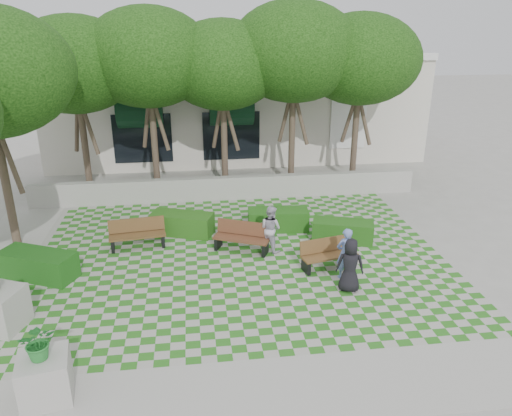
{
  "coord_description": "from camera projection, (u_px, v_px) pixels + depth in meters",
  "views": [
    {
      "loc": [
        -1.32,
        -12.29,
        6.84
      ],
      "look_at": [
        0.5,
        1.5,
        1.4
      ],
      "focal_mm": 35.0,
      "sensor_mm": 36.0,
      "label": 1
    }
  ],
  "objects": [
    {
      "name": "building",
      "position": [
        233.0,
        102.0,
        26.2
      ],
      "size": [
        18.0,
        8.92,
        5.15
      ],
      "color": "beige",
      "rests_on": "ground"
    },
    {
      "name": "sidewalk_south",
      "position": [
        272.0,
        392.0,
        9.66
      ],
      "size": [
        16.0,
        2.0,
        0.01
      ],
      "primitive_type": "cube",
      "color": "#9E9B93",
      "rests_on": "ground"
    },
    {
      "name": "bench_west",
      "position": [
        137.0,
        234.0,
        15.49
      ],
      "size": [
        1.77,
        0.78,
        0.9
      ],
      "rotation": [
        0.0,
        0.0,
        0.12
      ],
      "color": "#52371C",
      "rests_on": "ground"
    },
    {
      "name": "hedge_west",
      "position": [
        38.0,
        265.0,
        13.75
      ],
      "size": [
        2.29,
        1.67,
        0.74
      ],
      "primitive_type": "cube",
      "rotation": [
        0.0,
        0.0,
        -0.43
      ],
      "color": "#164B14",
      "rests_on": "ground"
    },
    {
      "name": "person_blue",
      "position": [
        345.0,
        253.0,
        13.59
      ],
      "size": [
        0.59,
        0.44,
        1.47
      ],
      "primitive_type": "imported",
      "rotation": [
        0.0,
        0.0,
        3.31
      ],
      "color": "#6D81C8",
      "rests_on": "ground"
    },
    {
      "name": "retaining_wall",
      "position": [
        228.0,
        188.0,
        19.56
      ],
      "size": [
        15.0,
        0.36,
        0.9
      ],
      "primitive_type": "cube",
      "color": "#9E9B93",
      "rests_on": "ground"
    },
    {
      "name": "hedge_east",
      "position": [
        343.0,
        231.0,
        15.98
      ],
      "size": [
        2.06,
        1.33,
        0.67
      ],
      "primitive_type": "cube",
      "rotation": [
        0.0,
        0.0,
        -0.32
      ],
      "color": "#1B4B14",
      "rests_on": "ground"
    },
    {
      "name": "hedge_midright",
      "position": [
        278.0,
        220.0,
        16.81
      ],
      "size": [
        2.07,
        0.97,
        0.7
      ],
      "primitive_type": "cube",
      "rotation": [
        0.0,
        0.0,
        -0.09
      ],
      "color": "#1C4E14",
      "rests_on": "ground"
    },
    {
      "name": "bench_mid",
      "position": [
        242.0,
        238.0,
        15.27
      ],
      "size": [
        1.8,
        1.23,
        0.9
      ],
      "rotation": [
        0.0,
        0.0,
        -0.43
      ],
      "color": "#532F1C",
      "rests_on": "ground"
    },
    {
      "name": "person_white",
      "position": [
        271.0,
        228.0,
        15.19
      ],
      "size": [
        0.89,
        0.89,
        1.45
      ],
      "primitive_type": "imported",
      "rotation": [
        0.0,
        0.0,
        2.33
      ],
      "color": "silver",
      "rests_on": "ground"
    },
    {
      "name": "bench_east",
      "position": [
        328.0,
        254.0,
        14.25
      ],
      "size": [
        1.71,
        0.88,
        0.86
      ],
      "rotation": [
        0.0,
        0.0,
        0.22
      ],
      "color": "brown",
      "rests_on": "ground"
    },
    {
      "name": "lawn",
      "position": [
        242.0,
        258.0,
        14.92
      ],
      "size": [
        12.0,
        12.0,
        0.0
      ],
      "primitive_type": "plane",
      "color": "#2B721E",
      "rests_on": "ground"
    },
    {
      "name": "planter_back",
      "position": [
        0.0,
        307.0,
        11.46
      ],
      "size": [
        1.22,
        1.22,
        1.6
      ],
      "rotation": [
        0.0,
        0.0,
        -0.32
      ],
      "color": "#9E9B93",
      "rests_on": "ground"
    },
    {
      "name": "person_dark",
      "position": [
        350.0,
        265.0,
        12.95
      ],
      "size": [
        0.82,
        0.65,
        1.47
      ],
      "primitive_type": "imported",
      "rotation": [
        0.0,
        0.0,
        2.85
      ],
      "color": "black",
      "rests_on": "ground"
    },
    {
      "name": "hedge_midleft",
      "position": [
        182.0,
        224.0,
        16.48
      ],
      "size": [
        2.18,
        1.46,
        0.71
      ],
      "primitive_type": "cube",
      "rotation": [
        0.0,
        0.0,
        -0.35
      ],
      "color": "#204F15",
      "rests_on": "ground"
    },
    {
      "name": "ground",
      "position": [
        245.0,
        274.0,
        14.0
      ],
      "size": [
        90.0,
        90.0,
        0.0
      ],
      "primitive_type": "plane",
      "color": "gray",
      "rests_on": "ground"
    },
    {
      "name": "tree_row",
      "position": [
        172.0,
        64.0,
        17.39
      ],
      "size": [
        17.7,
        13.4,
        7.41
      ],
      "color": "#47382B",
      "rests_on": "ground"
    },
    {
      "name": "planter_front",
      "position": [
        44.0,
        369.0,
        9.29
      ],
      "size": [
        1.06,
        1.06,
        1.62
      ],
      "rotation": [
        0.0,
        0.0,
        0.18
      ],
      "color": "#9E9B93",
      "rests_on": "ground"
    }
  ]
}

